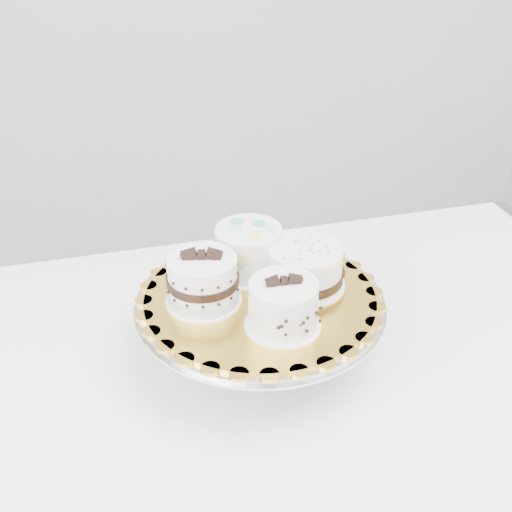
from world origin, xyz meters
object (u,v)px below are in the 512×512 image
object	(u,v)px
table	(285,405)
cake_stand	(260,315)
cake_dots	(249,250)
cake_swirl	(283,306)
cake_banded	(203,282)
cake_ribbon	(305,268)
cake_board	(260,297)

from	to	relation	value
table	cake_stand	world-z (taller)	cake_stand
table	cake_dots	world-z (taller)	cake_dots
cake_swirl	cake_banded	world-z (taller)	cake_banded
cake_banded	cake_ribbon	xyz separation A→B (m)	(0.15, -0.00, -0.00)
cake_board	cake_banded	xyz separation A→B (m)	(-0.08, 0.01, 0.04)
table	cake_banded	size ratio (longest dim) A/B	10.14
cake_board	cake_ribbon	size ratio (longest dim) A/B	2.62
cake_board	cake_swirl	distance (m)	0.09
table	cake_dots	size ratio (longest dim) A/B	10.04
cake_banded	cake_board	bearing A→B (deg)	9.20
cake_board	cake_dots	xyz separation A→B (m)	(0.00, 0.07, 0.04)
cake_stand	cake_board	bearing A→B (deg)	-90.00
cake_dots	cake_ribbon	bearing A→B (deg)	-37.73
cake_swirl	cake_dots	world-z (taller)	cake_swirl
cake_swirl	cake_ribbon	size ratio (longest dim) A/B	0.81
table	cake_stand	bearing A→B (deg)	120.18
cake_stand	cake_ribbon	world-z (taller)	cake_ribbon
cake_dots	cake_banded	bearing A→B (deg)	-141.84
table	cake_stand	distance (m)	0.16
cake_board	cake_banded	bearing A→B (deg)	173.13
cake_dots	cake_stand	bearing A→B (deg)	-88.99
cake_board	table	bearing A→B (deg)	-61.45
cake_stand	cake_dots	xyz separation A→B (m)	(0.00, 0.07, 0.07)
cake_stand	cake_ribbon	size ratio (longest dim) A/B	2.85
cake_board	cake_ribbon	xyz separation A→B (m)	(0.07, 0.01, 0.03)
cake_stand	cake_swirl	xyz separation A→B (m)	(0.01, -0.08, 0.07)
cake_dots	table	bearing A→B (deg)	-75.36
cake_swirl	cake_dots	bearing A→B (deg)	98.08
cake_stand	cake_banded	bearing A→B (deg)	173.13
cake_stand	cake_board	xyz separation A→B (m)	(0.00, -0.00, 0.03)
table	cake_swirl	size ratio (longest dim) A/B	11.74
cake_banded	cake_ribbon	distance (m)	0.15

